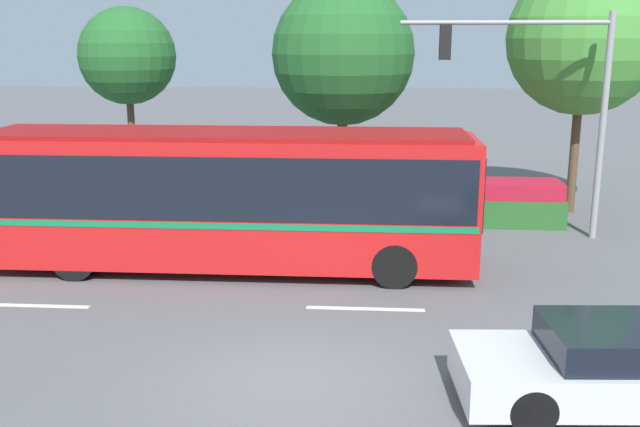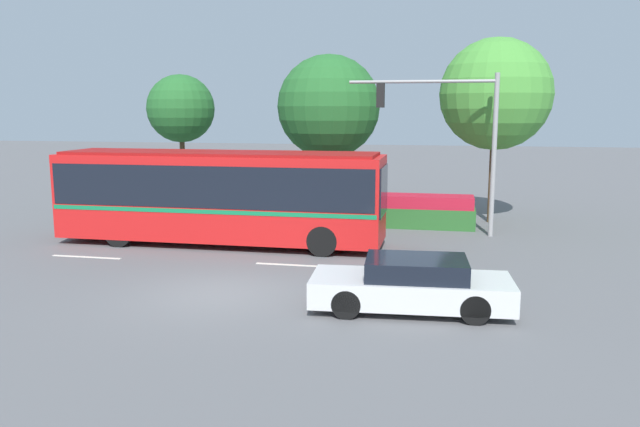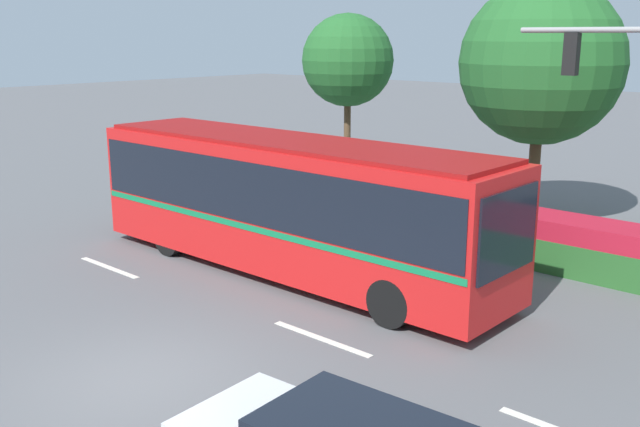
# 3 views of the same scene
# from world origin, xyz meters

# --- Properties ---
(ground_plane) EXTENTS (140.00, 140.00, 0.00)m
(ground_plane) POSITION_xyz_m (0.00, 0.00, 0.00)
(ground_plane) COLOR #5B5B5E
(city_bus) EXTENTS (11.48, 2.57, 3.26)m
(city_bus) POSITION_xyz_m (-2.06, 5.75, 1.86)
(city_bus) COLOR red
(city_bus) RESTS_ON ground
(sedan_foreground) EXTENTS (4.80, 2.13, 1.27)m
(sedan_foreground) POSITION_xyz_m (4.96, -0.37, 0.61)
(sedan_foreground) COLOR silver
(sedan_foreground) RESTS_ON ground
(traffic_light_pole) EXTENTS (5.50, 0.24, 6.02)m
(traffic_light_pole) POSITION_xyz_m (5.97, 9.10, 4.05)
(traffic_light_pole) COLOR gray
(traffic_light_pole) RESTS_ON ground
(flowering_hedge) EXTENTS (7.19, 1.39, 1.29)m
(flowering_hedge) POSITION_xyz_m (3.27, 10.47, 0.64)
(flowering_hedge) COLOR #286028
(flowering_hedge) RESTS_ON ground
(street_tree_left) EXTENTS (3.26, 3.26, 6.39)m
(street_tree_left) POSITION_xyz_m (-6.99, 13.82, 4.74)
(street_tree_left) COLOR brown
(street_tree_left) RESTS_ON ground
(street_tree_centre) EXTENTS (4.72, 4.72, 7.21)m
(street_tree_centre) POSITION_xyz_m (0.29, 13.79, 4.83)
(street_tree_centre) COLOR brown
(street_tree_centre) RESTS_ON ground
(street_tree_right) EXTENTS (4.58, 4.58, 7.62)m
(street_tree_right) POSITION_xyz_m (7.57, 12.19, 5.32)
(street_tree_right) COLOR brown
(street_tree_right) RESTS_ON ground
(lane_stripe_near) EXTENTS (2.40, 0.16, 0.01)m
(lane_stripe_near) POSITION_xyz_m (-5.62, 2.97, 0.01)
(lane_stripe_near) COLOR silver
(lane_stripe_near) RESTS_ON ground
(lane_stripe_mid) EXTENTS (2.40, 0.16, 0.01)m
(lane_stripe_mid) POSITION_xyz_m (6.24, 3.16, 0.01)
(lane_stripe_mid) COLOR silver
(lane_stripe_mid) RESTS_ON ground
(lane_stripe_far) EXTENTS (2.40, 0.16, 0.01)m
(lane_stripe_far) POSITION_xyz_m (1.19, 3.27, 0.01)
(lane_stripe_far) COLOR silver
(lane_stripe_far) RESTS_ON ground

